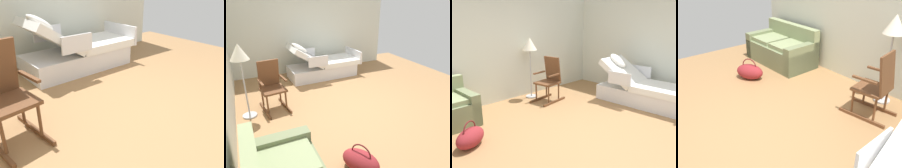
{
  "view_description": "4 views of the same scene",
  "coord_description": "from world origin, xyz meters",
  "views": [
    {
      "loc": [
        -1.52,
        2.1,
        1.58
      ],
      "look_at": [
        0.13,
        0.76,
        0.61
      ],
      "focal_mm": 37.53,
      "sensor_mm": 36.0,
      "label": 1
    },
    {
      "loc": [
        -3.54,
        2.1,
        2.28
      ],
      "look_at": [
        -0.02,
        0.45,
        0.64
      ],
      "focal_mm": 34.28,
      "sensor_mm": 36.0,
      "label": 2
    },
    {
      "loc": [
        -3.03,
        -2.68,
        1.99
      ],
      "look_at": [
        0.07,
        0.43,
        0.77
      ],
      "focal_mm": 39.89,
      "sensor_mm": 36.0,
      "label": 3
    },
    {
      "loc": [
        2.56,
        -1.52,
        2.29
      ],
      "look_at": [
        0.2,
        0.41,
        0.72
      ],
      "focal_mm": 41.22,
      "sensor_mm": 36.0,
      "label": 4
    }
  ],
  "objects": [
    {
      "name": "hospital_bed",
      "position": [
        2.15,
        -0.05,
        0.31
      ],
      "size": [
        1.06,
        2.09,
        1.12
      ],
      "color": "silver",
      "rests_on": "ground"
    },
    {
      "name": "rocking_chair",
      "position": [
        0.77,
        1.62,
        0.5
      ],
      "size": [
        0.82,
        0.57,
        1.05
      ],
      "color": "brown",
      "rests_on": "ground"
    },
    {
      "name": "duffel_bag",
      "position": [
        -1.58,
        0.83,
        0.15
      ],
      "size": [
        0.64,
        0.56,
        0.43
      ],
      "color": "maroon",
      "rests_on": "ground"
    },
    {
      "name": "side_wall",
      "position": [
        2.91,
        0.0,
        1.35
      ],
      "size": [
        0.1,
        4.99,
        2.7
      ],
      "primitive_type": "cube",
      "color": "silver",
      "rests_on": "ground"
    },
    {
      "name": "ground_plane",
      "position": [
        0.0,
        0.0,
        0.0
      ],
      "size": [
        7.16,
        7.16,
        0.0
      ],
      "primitive_type": "plane",
      "color": "#9E7247"
    },
    {
      "name": "floor_lamp",
      "position": [
        0.61,
        2.13,
        1.23
      ],
      "size": [
        0.34,
        0.34,
        1.48
      ],
      "color": "#B2B5BA",
      "rests_on": "ground"
    }
  ]
}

